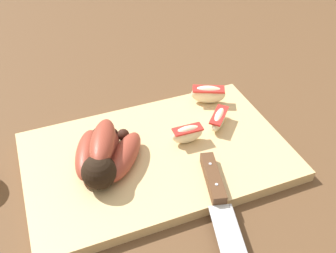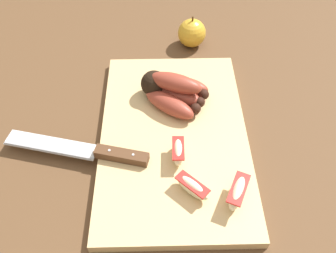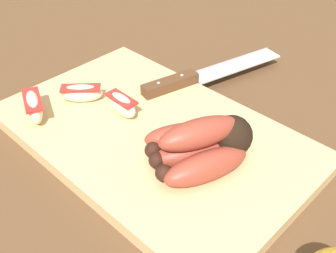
% 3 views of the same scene
% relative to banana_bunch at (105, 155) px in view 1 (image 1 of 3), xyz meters
% --- Properties ---
extents(ground_plane, '(6.00, 6.00, 0.00)m').
position_rel_banana_bunch_xyz_m(ground_plane, '(-0.09, -0.01, -0.05)').
color(ground_plane, brown).
extents(cutting_board, '(0.45, 0.28, 0.02)m').
position_rel_banana_bunch_xyz_m(cutting_board, '(-0.09, -0.00, -0.04)').
color(cutting_board, tan).
rests_on(cutting_board, ground_plane).
extents(banana_bunch, '(0.14, 0.15, 0.07)m').
position_rel_banana_bunch_xyz_m(banana_bunch, '(0.00, 0.00, 0.00)').
color(banana_bunch, black).
rests_on(banana_bunch, cutting_board).
extents(chefs_knife, '(0.09, 0.28, 0.02)m').
position_rel_banana_bunch_xyz_m(chefs_knife, '(-0.14, 0.14, -0.02)').
color(chefs_knife, silver).
rests_on(chefs_knife, cutting_board).
extents(apple_wedge_near, '(0.06, 0.06, 0.03)m').
position_rel_banana_bunch_xyz_m(apple_wedge_near, '(-0.22, -0.03, -0.01)').
color(apple_wedge_near, beige).
rests_on(apple_wedge_near, cutting_board).
extents(apple_wedge_middle, '(0.06, 0.02, 0.04)m').
position_rel_banana_bunch_xyz_m(apple_wedge_middle, '(-0.15, -0.01, -0.01)').
color(apple_wedge_middle, beige).
rests_on(apple_wedge_middle, cutting_board).
extents(apple_wedge_far, '(0.07, 0.05, 0.04)m').
position_rel_banana_bunch_xyz_m(apple_wedge_far, '(-0.24, -0.10, -0.01)').
color(apple_wedge_far, beige).
rests_on(apple_wedge_far, cutting_board).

